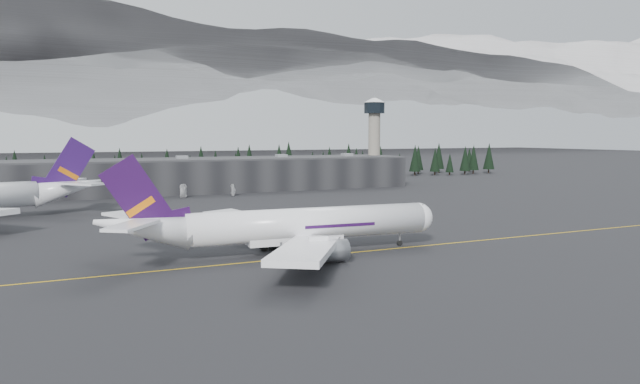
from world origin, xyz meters
name	(u,v)px	position (x,y,z in m)	size (l,w,h in m)	color
ground	(364,249)	(0.00, 0.00, 0.00)	(1400.00, 1400.00, 0.00)	black
taxiline	(369,251)	(0.00, -2.00, 0.01)	(400.00, 0.40, 0.02)	gold
terminal	(208,174)	(0.00, 125.00, 6.30)	(160.00, 30.00, 12.60)	black
control_tower	(374,131)	(75.00, 128.00, 23.41)	(10.00, 10.00, 37.70)	gray
treeline	(189,167)	(0.00, 162.00, 7.50)	(360.00, 20.00, 15.00)	black
mountain_ridge	(94,148)	(0.00, 1000.00, 0.00)	(4400.00, 900.00, 420.00)	white
jet_main	(281,226)	(-15.85, 1.79, 5.18)	(62.49, 57.53, 18.37)	white
gse_vehicle_a	(183,196)	(-13.90, 103.45, 0.66)	(2.20, 4.77, 1.32)	silver
gse_vehicle_b	(233,194)	(3.48, 102.37, 0.72)	(1.70, 4.23, 1.44)	silver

